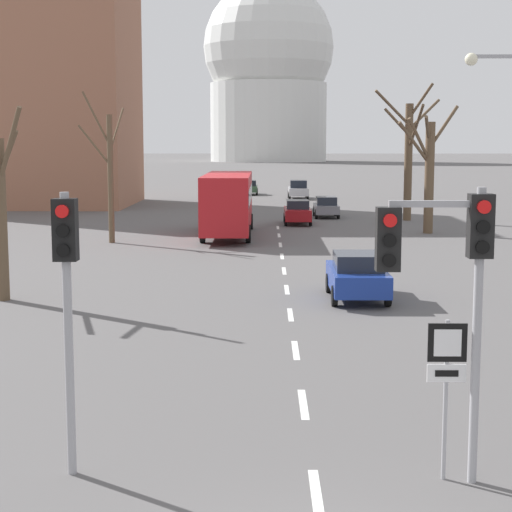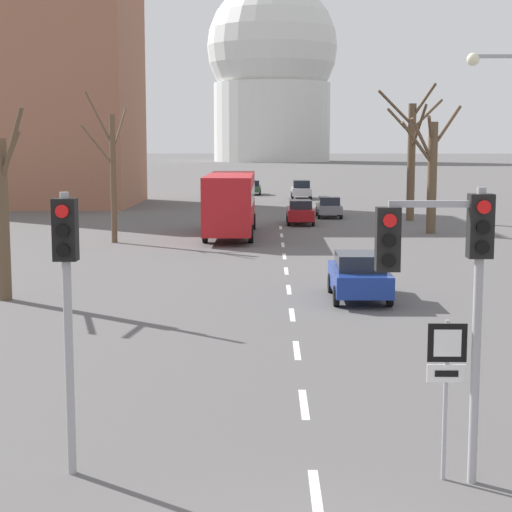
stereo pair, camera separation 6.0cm
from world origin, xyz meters
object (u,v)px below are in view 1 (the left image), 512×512
object	(u,v)px
route_sign_post	(446,372)
street_lamp_right	(512,160)
city_bus	(228,200)
sedan_mid_centre	(297,212)
sedan_far_right	(249,187)
traffic_signal_near_left	(67,279)
sedan_far_left	(326,207)
traffic_signal_near_right	(447,262)
sedan_near_left	(357,275)
sedan_near_right	(298,189)

from	to	relation	value
route_sign_post	street_lamp_right	bearing A→B (deg)	70.07
city_bus	sedan_mid_centre	bearing A→B (deg)	59.90
sedan_far_right	traffic_signal_near_left	bearing A→B (deg)	-91.10
street_lamp_right	city_bus	size ratio (longest dim) A/B	0.71
sedan_far_left	street_lamp_right	bearing A→B (deg)	-85.55
traffic_signal_near_right	route_sign_post	bearing A→B (deg)	57.25
traffic_signal_near_right	traffic_signal_near_left	size ratio (longest dim) A/B	1.02
sedan_mid_centre	street_lamp_right	bearing A→B (deg)	-80.75
street_lamp_right	city_bus	bearing A→B (deg)	111.39
traffic_signal_near_left	sedan_near_left	size ratio (longest dim) A/B	1.10
sedan_far_right	city_bus	bearing A→B (deg)	-90.64
traffic_signal_near_right	sedan_far_left	distance (m)	47.31
route_sign_post	sedan_near_left	distance (m)	15.51
traffic_signal_near_left	sedan_mid_centre	xyz separation A→B (m)	(5.13, 41.93, -2.34)
route_sign_post	sedan_far_right	xyz separation A→B (m)	(-4.45, 73.57, -1.00)
street_lamp_right	sedan_near_left	world-z (taller)	street_lamp_right
traffic_signal_near_left	sedan_mid_centre	bearing A→B (deg)	83.02
traffic_signal_near_left	sedan_far_left	xyz separation A→B (m)	(7.33, 46.93, -2.39)
route_sign_post	city_bus	size ratio (longest dim) A/B	0.24
street_lamp_right	sedan_far_right	distance (m)	62.65
sedan_near_left	sedan_far_right	xyz separation A→B (m)	(-4.75, 58.08, -0.08)
traffic_signal_near_right	city_bus	distance (m)	35.39
sedan_near_left	sedan_far_right	distance (m)	58.28
sedan_near_right	sedan_near_left	bearing A→B (deg)	-89.97
route_sign_post	street_lamp_right	size ratio (longest dim) A/B	0.33
sedan_far_left	sedan_far_right	distance (m)	27.12
traffic_signal_near_left	route_sign_post	size ratio (longest dim) A/B	1.76
route_sign_post	sedan_near_right	size ratio (longest dim) A/B	0.57
sedan_near_left	traffic_signal_near_left	bearing A→B (deg)	-111.90
sedan_near_left	sedan_mid_centre	world-z (taller)	sedan_near_left
street_lamp_right	sedan_near_right	world-z (taller)	street_lamp_right
sedan_near_left	sedan_mid_centre	xyz separation A→B (m)	(-1.02, 26.61, -0.02)
sedan_near_right	sedan_far_left	bearing A→B (deg)	-86.61
sedan_near_right	sedan_mid_centre	world-z (taller)	sedan_near_right
traffic_signal_near_right	sedan_mid_centre	distance (m)	42.29
street_lamp_right	sedan_near_left	size ratio (longest dim) A/B	1.89
street_lamp_right	sedan_near_right	xyz separation A→B (m)	(-3.96, 55.67, -3.88)
sedan_mid_centre	sedan_far_right	size ratio (longest dim) A/B	1.04
traffic_signal_near_left	sedan_far_right	xyz separation A→B (m)	(1.41, 73.40, -2.40)
sedan_near_left	sedan_near_right	distance (m)	51.83
traffic_signal_near_left	route_sign_post	bearing A→B (deg)	-1.68
route_sign_post	city_bus	world-z (taller)	city_bus
street_lamp_right	sedan_far_left	xyz separation A→B (m)	(-2.76, 35.45, -3.99)
route_sign_post	sedan_mid_centre	world-z (taller)	route_sign_post
traffic_signal_near_left	sedan_far_right	distance (m)	73.45
street_lamp_right	sedan_mid_centre	xyz separation A→B (m)	(-4.96, 30.44, -3.95)
traffic_signal_near_right	sedan_mid_centre	world-z (taller)	traffic_signal_near_right
sedan_near_left	sedan_far_left	size ratio (longest dim) A/B	1.07
traffic_signal_near_left	sedan_far_left	size ratio (longest dim) A/B	1.18
route_sign_post	sedan_far_right	bearing A→B (deg)	93.46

